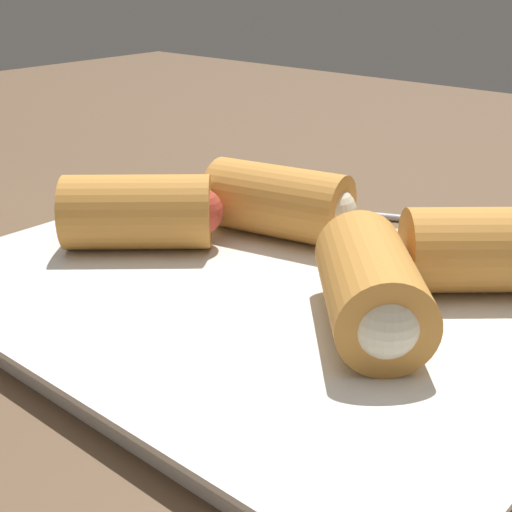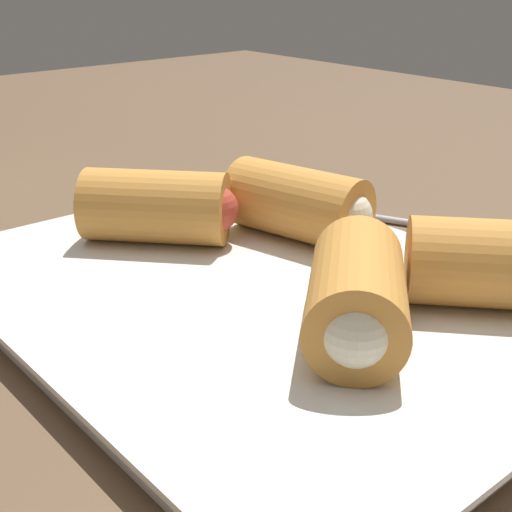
# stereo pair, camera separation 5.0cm
# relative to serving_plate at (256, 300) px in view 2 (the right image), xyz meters

# --- Properties ---
(table_surface) EXTENTS (1.80, 1.40, 0.02)m
(table_surface) POSITION_rel_serving_plate_xyz_m (-0.04, -0.01, -0.02)
(table_surface) COLOR brown
(table_surface) RESTS_ON ground
(serving_plate) EXTENTS (0.32, 0.24, 0.01)m
(serving_plate) POSITION_rel_serving_plate_xyz_m (0.00, 0.00, 0.00)
(serving_plate) COLOR silver
(serving_plate) RESTS_ON table_surface
(roll_front_left) EXTENTS (0.09, 0.06, 0.04)m
(roll_front_left) POSITION_rel_serving_plate_xyz_m (0.03, -0.07, 0.03)
(roll_front_left) COLOR #C68438
(roll_front_left) RESTS_ON serving_plate
(roll_front_right) EXTENTS (0.09, 0.09, 0.04)m
(roll_front_right) POSITION_rel_serving_plate_xyz_m (-0.07, 0.00, 0.03)
(roll_front_right) COLOR #C68438
(roll_front_right) RESTS_ON serving_plate
(roll_back_left) EXTENTS (0.09, 0.09, 0.04)m
(roll_back_left) POSITION_rel_serving_plate_xyz_m (0.08, 0.00, 0.03)
(roll_back_left) COLOR #C68438
(roll_back_left) RESTS_ON serving_plate
(roll_back_right) EXTENTS (0.09, 0.09, 0.04)m
(roll_back_right) POSITION_rel_serving_plate_xyz_m (-0.09, -0.08, 0.03)
(roll_back_right) COLOR #C68438
(roll_back_right) RESTS_ON serving_plate
(spoon) EXTENTS (0.18, 0.09, 0.01)m
(spoon) POSITION_rel_serving_plate_xyz_m (-0.03, -0.19, -0.00)
(spoon) COLOR #B2B2B7
(spoon) RESTS_ON table_surface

